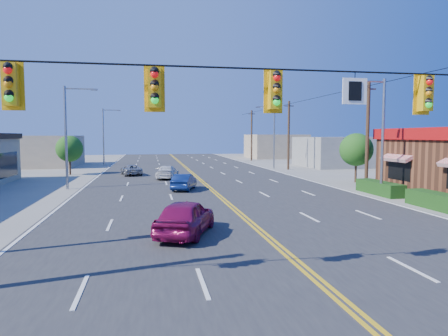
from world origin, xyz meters
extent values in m
plane|color=gray|center=(0.00, 0.00, 0.00)|extent=(160.00, 160.00, 0.00)
cube|color=#2D2D30|center=(0.00, 20.00, 0.03)|extent=(20.00, 120.00, 0.06)
cylinder|color=black|center=(0.00, 0.00, 6.00)|extent=(24.00, 0.05, 0.05)
cube|color=white|center=(1.20, 0.00, 5.45)|extent=(0.75, 0.04, 0.75)
cube|color=#D89E0C|center=(-8.00, 0.00, 5.42)|extent=(0.55, 0.34, 1.25)
cube|color=#D89E0C|center=(-4.50, 0.00, 5.42)|extent=(0.55, 0.34, 1.25)
cube|color=#D89E0C|center=(-1.20, 0.00, 5.42)|extent=(0.55, 0.34, 1.25)
cube|color=#D89E0C|center=(3.50, 0.00, 5.42)|extent=(0.55, 0.34, 1.25)
cube|color=#194214|center=(11.50, 12.00, 0.45)|extent=(1.20, 9.00, 0.90)
cylinder|color=gray|center=(11.00, 14.00, 4.00)|extent=(0.20, 0.20, 8.00)
cylinder|color=gray|center=(9.90, 14.00, 7.80)|extent=(2.20, 0.12, 0.12)
cube|color=gray|center=(8.80, 14.00, 7.75)|extent=(0.50, 0.25, 0.15)
cylinder|color=gray|center=(11.00, 38.00, 4.00)|extent=(0.20, 0.20, 8.00)
cylinder|color=gray|center=(9.90, 38.00, 7.80)|extent=(2.20, 0.12, 0.12)
cube|color=gray|center=(8.80, 38.00, 7.75)|extent=(0.50, 0.25, 0.15)
cylinder|color=gray|center=(-11.00, 22.00, 4.00)|extent=(0.20, 0.20, 8.00)
cylinder|color=gray|center=(-9.90, 22.00, 7.80)|extent=(2.20, 0.12, 0.12)
cube|color=gray|center=(-8.80, 22.00, 7.75)|extent=(0.50, 0.25, 0.15)
cylinder|color=gray|center=(-11.00, 48.00, 4.00)|extent=(0.20, 0.20, 8.00)
cylinder|color=gray|center=(-9.90, 48.00, 7.80)|extent=(2.20, 0.12, 0.12)
cube|color=gray|center=(-8.80, 48.00, 7.75)|extent=(0.50, 0.25, 0.15)
cylinder|color=#47301E|center=(12.20, 18.00, 4.20)|extent=(0.28, 0.28, 8.40)
cylinder|color=#47301E|center=(12.20, 36.00, 4.20)|extent=(0.28, 0.28, 8.40)
cylinder|color=#47301E|center=(12.20, 54.00, 4.20)|extent=(0.28, 0.28, 8.40)
cylinder|color=#47301E|center=(13.50, 22.00, 1.05)|extent=(0.20, 0.20, 2.10)
sphere|color=#235B19|center=(13.50, 22.00, 2.94)|extent=(2.94, 2.94, 2.94)
cylinder|color=#47301E|center=(-13.00, 34.00, 1.00)|extent=(0.20, 0.20, 2.00)
sphere|color=#235B19|center=(-13.00, 34.00, 2.80)|extent=(2.80, 2.80, 2.80)
cube|color=gray|center=(22.00, 40.00, 2.00)|extent=(12.00, 10.00, 4.00)
cube|color=tan|center=(-20.00, 48.00, 2.10)|extent=(11.00, 12.00, 4.20)
cube|color=tan|center=(19.00, 62.00, 2.20)|extent=(10.00, 10.00, 4.40)
imported|color=maroon|center=(-3.21, 5.61, 0.74)|extent=(3.20, 4.70, 1.49)
imported|color=navy|center=(-2.08, 19.49, 0.61)|extent=(2.32, 3.91, 1.22)
imported|color=silver|center=(-2.97, 27.81, 0.62)|extent=(2.58, 4.55, 1.24)
imported|color=#9C9DA1|center=(-6.53, 31.95, 0.55)|extent=(2.55, 4.23, 1.10)
camera|label=1|loc=(-4.66, -10.75, 4.16)|focal=32.00mm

